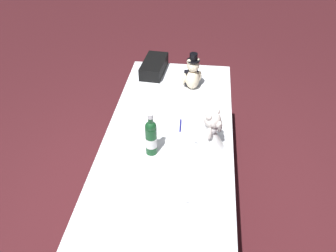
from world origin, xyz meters
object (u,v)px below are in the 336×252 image
at_px(teddy_bear_bride, 209,130).
at_px(champagne_bottle, 151,137).
at_px(signing_pen, 180,126).
at_px(gift_case_black, 154,66).
at_px(teddy_bear_groom, 192,74).
at_px(guestbook, 158,192).

distance_m(teddy_bear_bride, champagne_bottle, 0.35).
bearing_deg(teddy_bear_bride, signing_pen, -130.31).
bearing_deg(gift_case_black, champagne_bottle, 7.65).
xyz_separation_m(teddy_bear_groom, teddy_bear_bride, (0.64, 0.14, -0.00)).
height_order(teddy_bear_groom, teddy_bear_bride, teddy_bear_groom).
xyz_separation_m(teddy_bear_groom, gift_case_black, (-0.20, -0.32, -0.06)).
height_order(teddy_bear_bride, guestbook, teddy_bear_bride).
height_order(teddy_bear_groom, champagne_bottle, teddy_bear_groom).
height_order(signing_pen, guestbook, guestbook).
bearing_deg(signing_pen, guestbook, -6.37).
relative_size(teddy_bear_groom, teddy_bear_bride, 1.12).
xyz_separation_m(teddy_bear_groom, guestbook, (1.06, -0.10, -0.10)).
xyz_separation_m(champagne_bottle, signing_pen, (-0.26, 0.15, -0.11)).
bearing_deg(guestbook, teddy_bear_groom, 153.84).
bearing_deg(signing_pen, champagne_bottle, -29.13).
bearing_deg(champagne_bottle, signing_pen, 150.87).
height_order(teddy_bear_groom, gift_case_black, teddy_bear_groom).
xyz_separation_m(teddy_bear_bride, guestbook, (0.42, -0.24, -0.10)).
xyz_separation_m(gift_case_black, guestbook, (1.27, 0.21, -0.04)).
height_order(champagne_bottle, signing_pen, champagne_bottle).
xyz_separation_m(teddy_bear_bride, signing_pen, (-0.15, -0.18, -0.10)).
distance_m(signing_pen, guestbook, 0.57).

